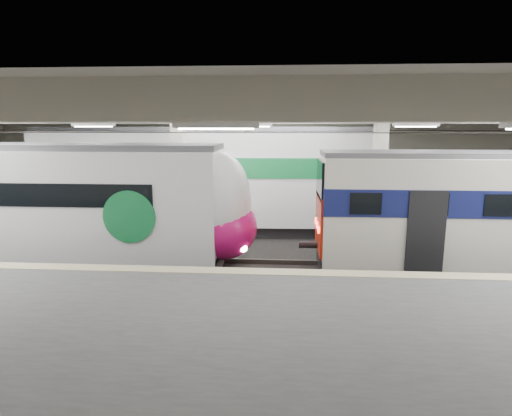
{
  "coord_description": "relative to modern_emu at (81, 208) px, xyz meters",
  "views": [
    {
      "loc": [
        1.3,
        -14.09,
        4.97
      ],
      "look_at": [
        0.27,
        1.0,
        2.0
      ],
      "focal_mm": 30.0,
      "sensor_mm": 36.0,
      "label": 1
    }
  ],
  "objects": [
    {
      "name": "far_train",
      "position": [
        3.44,
        5.5,
        0.37
      ],
      "size": [
        15.44,
        3.49,
        4.85
      ],
      "rotation": [
        0.0,
        0.0,
        0.02
      ],
      "color": "white",
      "rests_on": "ground"
    },
    {
      "name": "station_hall",
      "position": [
        5.75,
        -1.74,
        1.12
      ],
      "size": [
        36.0,
        24.0,
        5.75
      ],
      "color": "black",
      "rests_on": "ground"
    },
    {
      "name": "older_rer",
      "position": [
        14.29,
        0.0,
        0.03
      ],
      "size": [
        12.32,
        2.72,
        4.12
      ],
      "color": "silver",
      "rests_on": "ground"
    },
    {
      "name": "modern_emu",
      "position": [
        0.0,
        0.0,
        0.0
      ],
      "size": [
        13.34,
        2.76,
        4.33
      ],
      "color": "white",
      "rests_on": "ground"
    }
  ]
}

